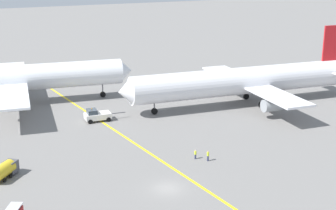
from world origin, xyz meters
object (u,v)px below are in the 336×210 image
airliner_being_pushed (242,81)px  pushback_tug (97,115)px  gse_fuel_bowser_stubby (5,170)px  ground_crew_wing_walker_right (195,154)px  ground_crew_ramp_agent_by_cones (208,156)px  airliner_at_gate_left (20,78)px

airliner_being_pushed → pushback_tug: (-32.56, 4.08, -4.19)m
gse_fuel_bowser_stubby → ground_crew_wing_walker_right: 29.26m
ground_crew_ramp_agent_by_cones → airliner_being_pushed: bearing=44.7°
airliner_being_pushed → ground_crew_wing_walker_right: bearing=-139.0°
airliner_at_gate_left → gse_fuel_bowser_stubby: size_ratio=10.39×
airliner_at_gate_left → ground_crew_ramp_agent_by_cones: bearing=-66.8°
pushback_tug → ground_crew_ramp_agent_by_cones: bearing=-71.8°
pushback_tug → gse_fuel_bowser_stubby: bearing=-137.8°
airliner_at_gate_left → gse_fuel_bowser_stubby: (-9.85, -38.07, -4.58)m
pushback_tug → gse_fuel_bowser_stubby: size_ratio=1.74×
airliner_at_gate_left → ground_crew_ramp_agent_by_cones: size_ratio=29.04×
gse_fuel_bowser_stubby → pushback_tug: bearing=42.2°
airliner_at_gate_left → pushback_tug: airliner_at_gate_left is taller
pushback_tug → ground_crew_ramp_agent_by_cones: 28.79m
airliner_being_pushed → ground_crew_wing_walker_right: (-24.91, -21.64, -4.56)m
airliner_at_gate_left → gse_fuel_bowser_stubby: 39.59m
airliner_at_gate_left → ground_crew_wing_walker_right: size_ratio=32.13×
pushback_tug → airliner_being_pushed: bearing=-7.1°
ground_crew_wing_walker_right → ground_crew_ramp_agent_by_cones: bearing=-49.9°
airliner_at_gate_left → gse_fuel_bowser_stubby: airliner_at_gate_left is taller
airliner_at_gate_left → airliner_being_pushed: airliner_at_gate_left is taller
airliner_being_pushed → gse_fuel_bowser_stubby: size_ratio=11.59×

